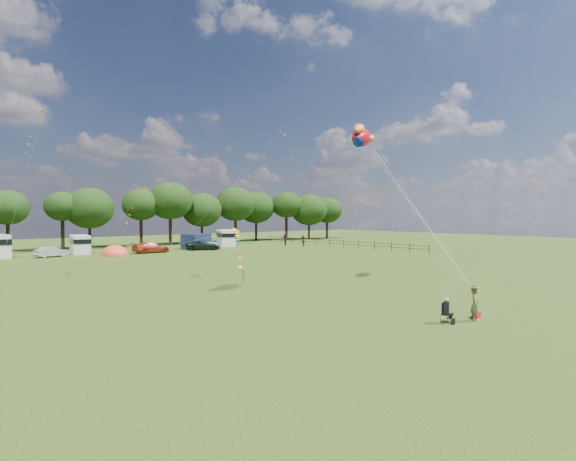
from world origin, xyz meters
TOP-DOWN VIEW (x-y plane):
  - ground_plane at (0.00, 0.00)m, footprint 180.00×180.00m
  - tree_line at (5.30, 54.99)m, footprint 102.98×10.98m
  - fence at (32.00, 34.50)m, footprint 0.12×33.12m
  - car_b at (-6.36, 44.08)m, footprint 3.70×2.09m
  - car_c at (5.21, 42.17)m, footprint 4.89×2.35m
  - car_d at (12.99, 42.22)m, footprint 5.39×4.07m
  - campervan_c at (-2.22, 47.07)m, footprint 2.85×5.12m
  - campervan_d at (20.07, 47.38)m, footprint 3.96×5.65m
  - tent_orange at (0.17, 41.35)m, footprint 3.32×3.63m
  - tent_greyblue at (14.69, 42.87)m, footprint 2.86×3.13m
  - awning_navy at (13.27, 44.66)m, footprint 4.24×3.82m
  - kite_flyer at (0.31, -5.63)m, footprint 0.70×0.61m
  - camp_chair at (-1.15, -4.98)m, footprint 0.64×0.66m
  - kite_bag at (1.05, -5.31)m, footprint 0.43×0.29m
  - fish_kite at (4.58, 5.46)m, footprint 3.74×2.77m
  - streamer_kite_a at (-11.06, 28.97)m, footprint 3.19×5.56m
  - streamer_kite_b at (-4.87, 22.12)m, footprint 4.18×4.70m
  - streamer_kite_c at (0.26, 14.62)m, footprint 3.19×4.90m
  - walker_a at (27.87, 42.17)m, footprint 0.98×0.93m
  - walker_b at (28.64, 38.58)m, footprint 1.20×0.96m
  - streamer_kite_d at (11.02, 21.46)m, footprint 2.77×5.18m

SIDE VIEW (x-z plane):
  - ground_plane at x=0.00m, z-range 0.00..0.00m
  - tent_orange at x=0.17m, z-range -1.28..1.32m
  - tent_greyblue at x=14.69m, z-range -1.04..1.08m
  - kite_bag at x=1.05m, z-range 0.00..0.30m
  - car_b at x=-6.36m, z-range 0.00..1.23m
  - car_d at x=12.99m, z-range 0.00..1.34m
  - fence at x=32.00m, z-range 0.10..1.30m
  - car_c at x=5.21m, z-range 0.00..1.43m
  - camp_chair at x=-1.15m, z-range 0.12..1.34m
  - kite_flyer at x=0.31m, z-range 0.00..1.61m
  - walker_b at x=28.64m, z-range 0.00..1.69m
  - walker_a at x=27.87m, z-range 0.00..1.73m
  - awning_navy at x=13.27m, z-range 0.00..2.20m
  - campervan_c at x=-2.22m, z-range 0.09..2.46m
  - campervan_d at x=20.07m, z-range 0.09..2.64m
  - streamer_kite_c at x=0.26m, z-range 1.60..4.40m
  - streamer_kite_b at x=-4.87m, z-range 4.28..8.08m
  - tree_line at x=5.30m, z-range 1.21..11.48m
  - fish_kite at x=4.58m, z-range 9.59..11.60m
  - streamer_kite_d at x=11.02m, z-range 10.60..14.93m
  - streamer_kite_a at x=-11.06m, z-range 9.97..15.71m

